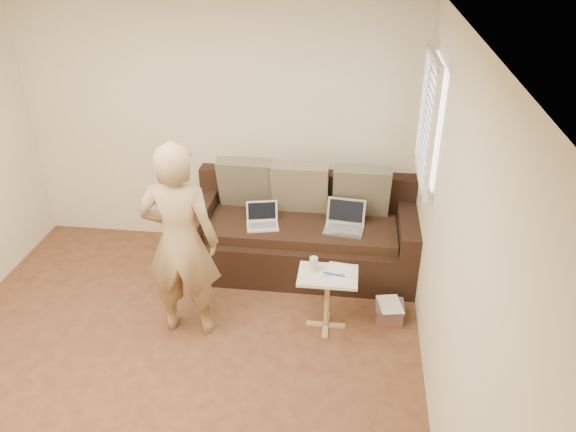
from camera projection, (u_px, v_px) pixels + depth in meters
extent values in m
plane|color=#4F2B1D|center=(162.00, 386.00, 4.31)|extent=(4.50, 4.50, 0.00)
plane|color=white|center=(110.00, 37.00, 3.06)|extent=(4.50, 4.50, 0.00)
plane|color=beige|center=(219.00, 125.00, 5.64)|extent=(4.00, 0.00, 4.00)
plane|color=beige|center=(453.00, 262.00, 3.47)|extent=(0.00, 4.50, 4.50)
imported|color=#9E8856|center=(180.00, 242.00, 4.51)|extent=(0.65, 0.45, 1.73)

